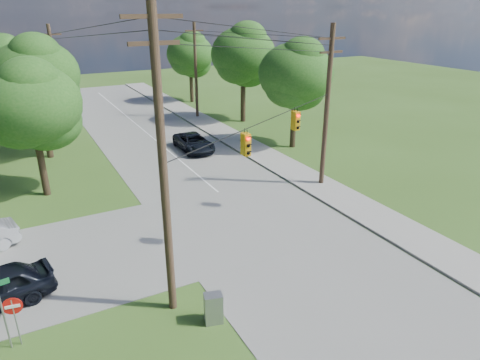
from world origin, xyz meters
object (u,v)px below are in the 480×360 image
pole_ne (327,106)px  pole_north_e (196,70)px  car_main_north (194,142)px  pole_north_w (57,80)px  do_not_enter_sign (13,311)px  pole_sw (163,163)px  control_cabinet (213,308)px

pole_ne → pole_north_e: size_ratio=1.05×
pole_ne → car_main_north: (-4.91, 11.06, -4.74)m
pole_north_e → pole_north_w: 13.90m
pole_ne → do_not_enter_sign: size_ratio=5.17×
pole_sw → pole_north_w: (-0.40, 29.60, -1.10)m
pole_north_e → do_not_enter_sign: pole_north_e is taller
pole_sw → control_cabinet: bearing=-55.2°
pole_sw → control_cabinet: pole_sw is taller
control_cabinet → car_main_north: bearing=84.5°
pole_ne → pole_north_e: 22.00m
pole_north_w → do_not_enter_sign: (-5.18, -29.00, -3.63)m
control_cabinet → pole_north_e: bearing=83.1°
car_main_north → pole_sw: bearing=-114.0°
pole_ne → pole_sw: bearing=-150.6°
pole_north_e → control_cabinet: 33.86m
car_main_north → control_cabinet: 21.58m
pole_north_w → control_cabinet: 31.54m
control_cabinet → do_not_enter_sign: (-6.68, 2.18, 0.87)m
car_main_north → pole_north_e: bearing=66.5°
pole_sw → pole_north_e: size_ratio=1.20×
pole_sw → car_main_north: bearing=65.3°
car_main_north → pole_north_w: bearing=130.1°
car_main_north → control_cabinet: (-7.49, -20.24, -0.10)m
pole_north_e → car_main_north: pole_north_e is taller
car_main_north → control_cabinet: bearing=-109.6°
do_not_enter_sign → control_cabinet: bearing=-9.2°
pole_north_e → control_cabinet: pole_north_e is taller
control_cabinet → do_not_enter_sign: bearing=176.7°
control_cabinet → do_not_enter_sign: do_not_enter_sign is taller
pole_sw → do_not_enter_sign: 7.33m
pole_sw → car_main_north: size_ratio=2.38×
pole_sw → pole_north_w: size_ratio=1.20×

